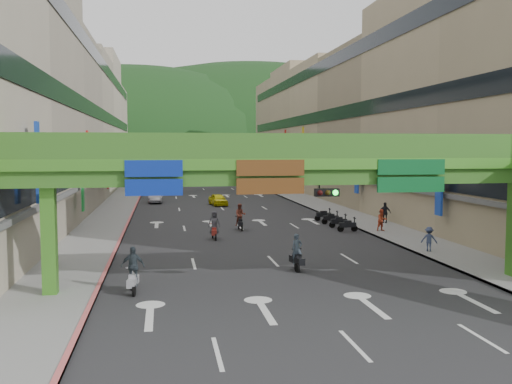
% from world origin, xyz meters
% --- Properties ---
extents(ground, '(320.00, 320.00, 0.00)m').
position_xyz_m(ground, '(0.00, 0.00, 0.00)').
color(ground, black).
rests_on(ground, ground).
extents(road_slab, '(18.00, 140.00, 0.02)m').
position_xyz_m(road_slab, '(0.00, 50.00, 0.01)').
color(road_slab, '#28282B').
rests_on(road_slab, ground).
extents(sidewalk_left, '(4.00, 140.00, 0.15)m').
position_xyz_m(sidewalk_left, '(-11.00, 50.00, 0.07)').
color(sidewalk_left, gray).
rests_on(sidewalk_left, ground).
extents(sidewalk_right, '(4.00, 140.00, 0.15)m').
position_xyz_m(sidewalk_right, '(11.00, 50.00, 0.07)').
color(sidewalk_right, gray).
rests_on(sidewalk_right, ground).
extents(curb_left, '(0.20, 140.00, 0.18)m').
position_xyz_m(curb_left, '(-9.10, 50.00, 0.09)').
color(curb_left, '#CC5959').
rests_on(curb_left, ground).
extents(curb_right, '(0.20, 140.00, 0.18)m').
position_xyz_m(curb_right, '(9.10, 50.00, 0.09)').
color(curb_right, gray).
rests_on(curb_right, ground).
extents(building_row_left, '(12.80, 95.00, 19.00)m').
position_xyz_m(building_row_left, '(-18.93, 50.00, 9.46)').
color(building_row_left, '#9E937F').
rests_on(building_row_left, ground).
extents(building_row_right, '(12.80, 95.00, 19.00)m').
position_xyz_m(building_row_right, '(18.93, 50.00, 9.46)').
color(building_row_right, gray).
rests_on(building_row_right, ground).
extents(overpass_near, '(28.00, 12.27, 7.10)m').
position_xyz_m(overpass_near, '(0.93, 5.38, 5.21)').
color(overpass_near, '#4C9E2D').
rests_on(overpass_near, ground).
extents(overpass_far, '(28.00, 2.20, 7.10)m').
position_xyz_m(overpass_far, '(0.00, 65.00, 5.40)').
color(overpass_far, '#4C9E2D').
rests_on(overpass_far, ground).
extents(hill_left, '(168.00, 140.00, 112.00)m').
position_xyz_m(hill_left, '(-15.00, 160.00, 0.00)').
color(hill_left, '#1C4419').
rests_on(hill_left, ground).
extents(hill_right, '(208.00, 176.00, 128.00)m').
position_xyz_m(hill_right, '(25.00, 180.00, 0.00)').
color(hill_right, '#1C4419').
rests_on(hill_right, ground).
extents(bunting_string, '(26.00, 0.36, 0.47)m').
position_xyz_m(bunting_string, '(0.00, 30.00, 5.96)').
color(bunting_string, black).
rests_on(bunting_string, ground).
extents(scooter_rider_near, '(0.71, 1.59, 1.95)m').
position_xyz_m(scooter_rider_near, '(0.80, 9.49, 0.90)').
color(scooter_rider_near, black).
rests_on(scooter_rider_near, ground).
extents(scooter_rider_mid, '(0.91, 1.60, 2.10)m').
position_xyz_m(scooter_rider_mid, '(-0.21, 24.33, 1.08)').
color(scooter_rider_mid, black).
rests_on(scooter_rider_mid, ground).
extents(scooter_rider_left, '(1.08, 1.60, 2.12)m').
position_xyz_m(scooter_rider_left, '(-7.50, 6.01, 1.07)').
color(scooter_rider_left, '#96969D').
rests_on(scooter_rider_left, ground).
extents(scooter_rider_far, '(0.87, 1.60, 2.02)m').
position_xyz_m(scooter_rider_far, '(-2.61, 20.21, 1.02)').
color(scooter_rider_far, maroon).
rests_on(scooter_rider_far, ground).
extents(parked_scooter_row, '(1.60, 7.15, 1.08)m').
position_xyz_m(parked_scooter_row, '(7.80, 25.48, 0.52)').
color(parked_scooter_row, black).
rests_on(parked_scooter_row, ground).
extents(car_silver, '(1.60, 4.41, 1.45)m').
position_xyz_m(car_silver, '(-7.00, 47.68, 0.72)').
color(car_silver, '#AEADB6').
rests_on(car_silver, ground).
extents(car_yellow, '(2.16, 4.04, 1.31)m').
position_xyz_m(car_yellow, '(-0.12, 43.42, 0.65)').
color(car_yellow, yellow).
rests_on(car_yellow, ground).
extents(pedestrian_red, '(0.89, 0.74, 1.65)m').
position_xyz_m(pedestrian_red, '(10.22, 21.32, 0.83)').
color(pedestrian_red, '#C44225').
rests_on(pedestrian_red, ground).
extents(pedestrian_dark, '(1.05, 0.95, 1.72)m').
position_xyz_m(pedestrian_dark, '(12.20, 25.66, 0.86)').
color(pedestrian_dark, black).
rests_on(pedestrian_dark, ground).
extents(pedestrian_blue, '(0.83, 0.75, 1.50)m').
position_xyz_m(pedestrian_blue, '(9.86, 12.82, 0.75)').
color(pedestrian_blue, navy).
rests_on(pedestrian_blue, ground).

